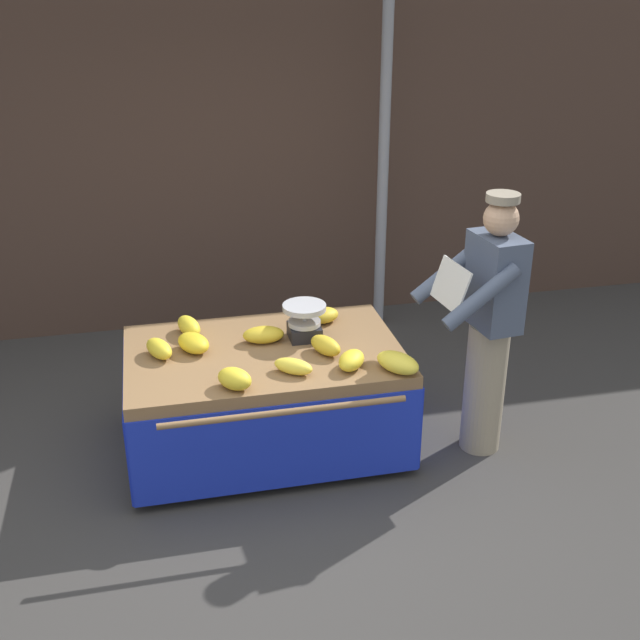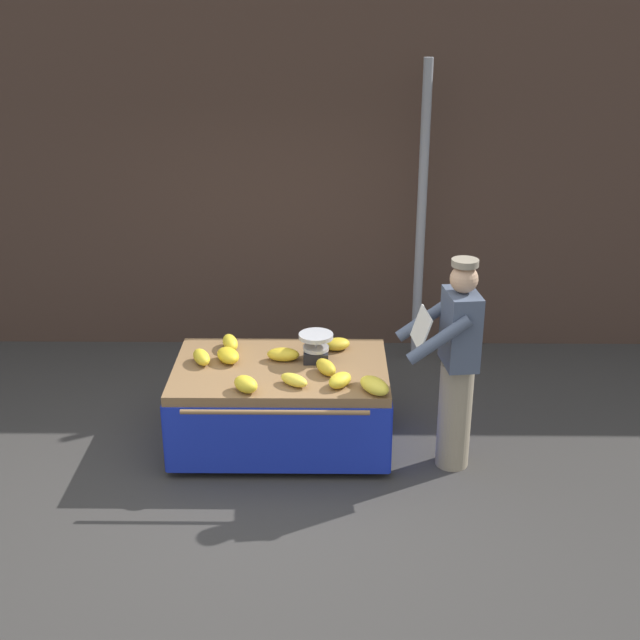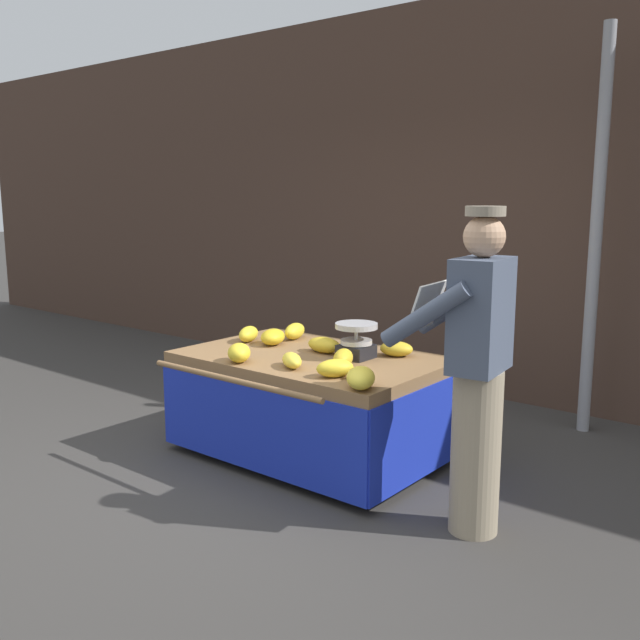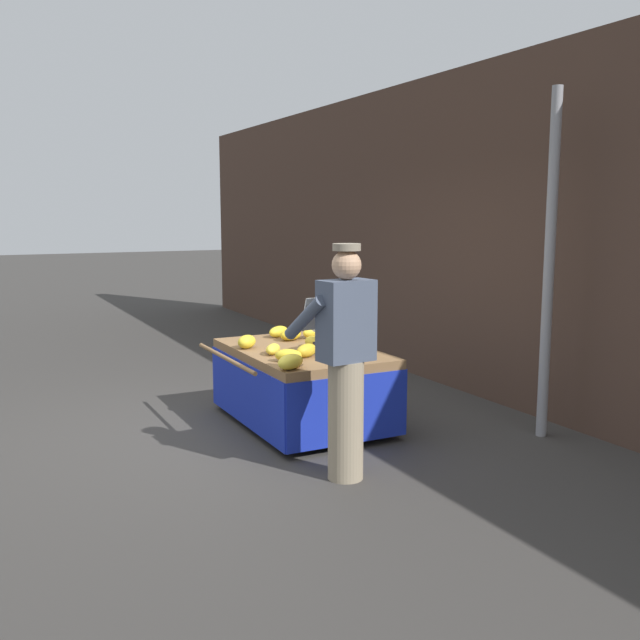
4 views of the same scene
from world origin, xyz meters
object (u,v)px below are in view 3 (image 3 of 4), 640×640
banana_bunch_3 (361,378)px  banana_bunch_4 (343,358)px  banana_bunch_7 (292,360)px  street_pole (596,235)px  banana_bunch_0 (335,368)px  banana_bunch_8 (324,345)px  banana_bunch_5 (248,334)px  vendor_person (476,371)px  weighing_scale (356,341)px  banana_bunch_1 (295,331)px  banana_cart (312,382)px  banana_bunch_6 (273,337)px  banana_bunch_9 (239,353)px  banana_bunch_2 (396,349)px

banana_bunch_3 → banana_bunch_4: 0.49m
banana_bunch_7 → street_pole: bearing=60.7°
banana_bunch_0 → banana_bunch_8: banana_bunch_0 is taller
banana_bunch_5 → vendor_person: (2.00, -0.36, 0.11)m
weighing_scale → banana_bunch_3: (0.45, -0.57, -0.06)m
banana_bunch_4 → banana_bunch_1: bearing=149.9°
banana_cart → banana_bunch_3: bearing=-31.7°
banana_bunch_0 → banana_bunch_6: banana_bunch_6 is taller
banana_bunch_6 → vendor_person: size_ratio=0.15×
weighing_scale → vendor_person: vendor_person is taller
banana_cart → banana_bunch_6: (-0.43, 0.08, 0.24)m
banana_bunch_9 → banana_bunch_7: bearing=16.3°
banana_bunch_6 → street_pole: bearing=43.6°
banana_cart → banana_bunch_0: bearing=-36.7°
banana_bunch_3 → banana_bunch_4: bearing=138.8°
street_pole → banana_bunch_5: size_ratio=11.96×
banana_bunch_5 → banana_bunch_1: bearing=54.7°
street_pole → banana_bunch_8: size_ratio=11.17×
banana_bunch_1 → banana_cart: bearing=-37.3°
banana_bunch_8 → banana_bunch_2: bearing=26.4°
banana_bunch_0 → banana_bunch_8: 0.66m
banana_cart → banana_bunch_7: 0.43m
banana_bunch_6 → banana_bunch_7: banana_bunch_6 is taller
banana_bunch_0 → vendor_person: 0.89m
banana_bunch_0 → banana_bunch_7: size_ratio=0.92×
banana_bunch_3 → banana_bunch_7: size_ratio=1.17×
banana_bunch_2 → banana_bunch_6: 0.92m
banana_bunch_4 → banana_bunch_8: (-0.35, 0.25, -0.00)m
banana_bunch_3 → banana_bunch_4: (-0.37, 0.32, -0.00)m
weighing_scale → banana_bunch_1: 0.76m
banana_bunch_0 → banana_bunch_8: (-0.46, 0.47, -0.00)m
weighing_scale → banana_bunch_3: bearing=-51.9°
banana_bunch_3 → street_pole: bearing=75.9°
banana_bunch_0 → vendor_person: size_ratio=0.13×
banana_bunch_9 → banana_bunch_6: bearing=110.1°
weighing_scale → banana_bunch_7: size_ratio=1.14×
banana_bunch_1 → banana_bunch_6: size_ratio=1.01×
banana_bunch_1 → vendor_person: 1.91m
banana_cart → vendor_person: (1.36, -0.31, 0.35)m
banana_cart → banana_bunch_7: size_ratio=7.11×
banana_bunch_4 → banana_bunch_7: (-0.24, -0.21, -0.01)m
street_pole → banana_cart: size_ratio=1.69×
banana_bunch_8 → banana_bunch_7: bearing=-76.8°
banana_bunch_1 → banana_bunch_3: (1.17, -0.79, -0.00)m
banana_bunch_0 → banana_bunch_5: banana_bunch_5 is taller
banana_bunch_9 → street_pole: bearing=54.9°
banana_bunch_0 → weighing_scale: bearing=111.9°
banana_bunch_4 → street_pole: bearing=63.8°
banana_bunch_2 → banana_bunch_3: 0.83m
weighing_scale → banana_bunch_2: bearing=51.3°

